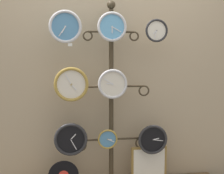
{
  "coord_description": "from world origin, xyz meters",
  "views": [
    {
      "loc": [
        -0.47,
        -2.59,
        1.37
      ],
      "look_at": [
        0.0,
        0.36,
        1.04
      ],
      "focal_mm": 50.0,
      "sensor_mm": 36.0,
      "label": 1
    }
  ],
  "objects_px": {
    "display_stand": "(111,123)",
    "picture_frame": "(149,165)",
    "clock_middle_left": "(71,84)",
    "clock_bottom_left": "(71,139)",
    "clock_top_right": "(156,31)",
    "clock_bottom_right": "(153,139)",
    "clock_bottom_center": "(108,139)",
    "clock_top_left": "(65,27)",
    "clock_top_center": "(112,27)",
    "clock_middle_center": "(113,84)"
  },
  "relations": [
    {
      "from": "display_stand",
      "to": "picture_frame",
      "type": "relative_size",
      "value": 5.02
    },
    {
      "from": "clock_middle_left",
      "to": "clock_bottom_left",
      "type": "xyz_separation_m",
      "value": [
        -0.01,
        -0.02,
        -0.52
      ]
    },
    {
      "from": "clock_top_right",
      "to": "clock_bottom_right",
      "type": "height_order",
      "value": "clock_top_right"
    },
    {
      "from": "display_stand",
      "to": "clock_middle_left",
      "type": "relative_size",
      "value": 5.77
    },
    {
      "from": "clock_bottom_left",
      "to": "clock_bottom_center",
      "type": "height_order",
      "value": "clock_bottom_left"
    },
    {
      "from": "picture_frame",
      "to": "clock_top_left",
      "type": "bearing_deg",
      "value": -175.18
    },
    {
      "from": "clock_top_left",
      "to": "clock_bottom_center",
      "type": "bearing_deg",
      "value": 4.71
    },
    {
      "from": "clock_top_left",
      "to": "clock_top_center",
      "type": "xyz_separation_m",
      "value": [
        0.43,
        0.02,
        0.01
      ]
    },
    {
      "from": "display_stand",
      "to": "clock_bottom_left",
      "type": "height_order",
      "value": "display_stand"
    },
    {
      "from": "display_stand",
      "to": "clock_middle_center",
      "type": "bearing_deg",
      "value": -87.87
    },
    {
      "from": "clock_top_center",
      "to": "clock_bottom_right",
      "type": "relative_size",
      "value": 0.94
    },
    {
      "from": "clock_middle_center",
      "to": "clock_bottom_left",
      "type": "relative_size",
      "value": 0.9
    },
    {
      "from": "clock_bottom_left",
      "to": "clock_top_center",
      "type": "bearing_deg",
      "value": 1.19
    },
    {
      "from": "clock_middle_center",
      "to": "clock_bottom_center",
      "type": "xyz_separation_m",
      "value": [
        -0.05,
        0.01,
        -0.54
      ]
    },
    {
      "from": "clock_bottom_left",
      "to": "clock_top_right",
      "type": "bearing_deg",
      "value": 1.02
    },
    {
      "from": "clock_top_right",
      "to": "picture_frame",
      "type": "distance_m",
      "value": 1.34
    },
    {
      "from": "clock_top_right",
      "to": "clock_middle_center",
      "type": "xyz_separation_m",
      "value": [
        -0.42,
        0.0,
        -0.51
      ]
    },
    {
      "from": "clock_middle_left",
      "to": "clock_bottom_center",
      "type": "relative_size",
      "value": 1.66
    },
    {
      "from": "display_stand",
      "to": "clock_top_left",
      "type": "height_order",
      "value": "display_stand"
    },
    {
      "from": "clock_top_right",
      "to": "clock_middle_left",
      "type": "xyz_separation_m",
      "value": [
        -0.81,
        0.0,
        -0.5
      ]
    },
    {
      "from": "clock_middle_left",
      "to": "clock_bottom_left",
      "type": "distance_m",
      "value": 0.52
    },
    {
      "from": "clock_top_left",
      "to": "clock_bottom_left",
      "type": "distance_m",
      "value": 1.05
    },
    {
      "from": "clock_middle_center",
      "to": "picture_frame",
      "type": "relative_size",
      "value": 0.76
    },
    {
      "from": "clock_top_left",
      "to": "clock_middle_center",
      "type": "height_order",
      "value": "clock_top_left"
    },
    {
      "from": "picture_frame",
      "to": "clock_middle_center",
      "type": "bearing_deg",
      "value": -173.49
    },
    {
      "from": "clock_top_right",
      "to": "display_stand",
      "type": "bearing_deg",
      "value": 168.3
    },
    {
      "from": "clock_top_left",
      "to": "clock_top_right",
      "type": "relative_size",
      "value": 1.35
    },
    {
      "from": "display_stand",
      "to": "clock_middle_center",
      "type": "xyz_separation_m",
      "value": [
        0.0,
        -0.09,
        0.4
      ]
    },
    {
      "from": "clock_top_right",
      "to": "clock_bottom_right",
      "type": "bearing_deg",
      "value": -138.45
    },
    {
      "from": "clock_bottom_right",
      "to": "picture_frame",
      "type": "relative_size",
      "value": 0.79
    },
    {
      "from": "clock_top_center",
      "to": "clock_bottom_left",
      "type": "bearing_deg",
      "value": -178.81
    },
    {
      "from": "clock_top_left",
      "to": "clock_bottom_right",
      "type": "bearing_deg",
      "value": -0.08
    },
    {
      "from": "clock_middle_center",
      "to": "clock_bottom_center",
      "type": "bearing_deg",
      "value": 173.18
    },
    {
      "from": "clock_bottom_center",
      "to": "picture_frame",
      "type": "xyz_separation_m",
      "value": [
        0.43,
        0.04,
        -0.29
      ]
    },
    {
      "from": "clock_middle_left",
      "to": "clock_bottom_center",
      "type": "distance_m",
      "value": 0.64
    },
    {
      "from": "clock_middle_center",
      "to": "clock_bottom_center",
      "type": "height_order",
      "value": "clock_middle_center"
    },
    {
      "from": "clock_top_right",
      "to": "picture_frame",
      "type": "bearing_deg",
      "value": 135.36
    },
    {
      "from": "clock_middle_left",
      "to": "clock_bottom_right",
      "type": "distance_m",
      "value": 0.96
    },
    {
      "from": "clock_middle_center",
      "to": "clock_middle_left",
      "type": "bearing_deg",
      "value": 179.41
    },
    {
      "from": "display_stand",
      "to": "clock_middle_center",
      "type": "distance_m",
      "value": 0.41
    },
    {
      "from": "clock_top_center",
      "to": "clock_middle_center",
      "type": "xyz_separation_m",
      "value": [
        0.01,
        0.01,
        -0.54
      ]
    },
    {
      "from": "clock_top_left",
      "to": "clock_middle_left",
      "type": "xyz_separation_m",
      "value": [
        0.05,
        0.03,
        -0.53
      ]
    },
    {
      "from": "clock_top_center",
      "to": "clock_top_left",
      "type": "bearing_deg",
      "value": -177.49
    },
    {
      "from": "clock_top_right",
      "to": "clock_bottom_left",
      "type": "relative_size",
      "value": 0.7
    },
    {
      "from": "clock_top_center",
      "to": "clock_bottom_left",
      "type": "xyz_separation_m",
      "value": [
        -0.4,
        -0.01,
        -1.06
      ]
    },
    {
      "from": "clock_top_right",
      "to": "picture_frame",
      "type": "height_order",
      "value": "clock_top_right"
    },
    {
      "from": "clock_middle_left",
      "to": "clock_bottom_right",
      "type": "relative_size",
      "value": 1.1
    },
    {
      "from": "display_stand",
      "to": "clock_middle_left",
      "type": "bearing_deg",
      "value": -167.97
    },
    {
      "from": "clock_top_center",
      "to": "clock_bottom_right",
      "type": "distance_m",
      "value": 1.16
    },
    {
      "from": "clock_middle_center",
      "to": "clock_bottom_center",
      "type": "distance_m",
      "value": 0.54
    }
  ]
}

